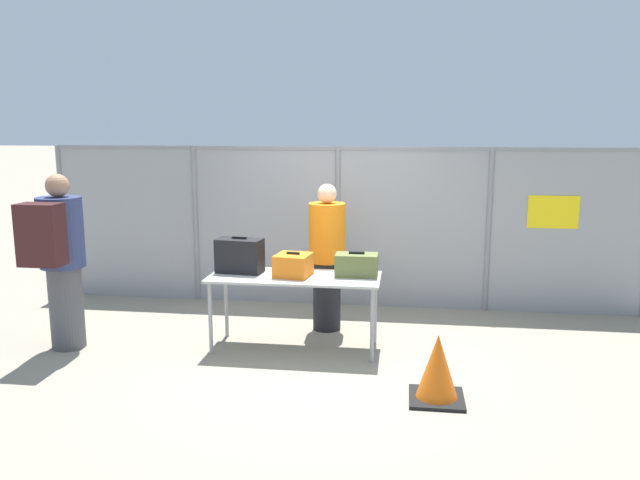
{
  "coord_description": "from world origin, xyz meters",
  "views": [
    {
      "loc": [
        0.85,
        -5.98,
        2.3
      ],
      "look_at": [
        -0.08,
        0.74,
        1.05
      ],
      "focal_mm": 35.0,
      "sensor_mm": 36.0,
      "label": 1
    }
  ],
  "objects_px": {
    "suitcase_orange": "(293,265)",
    "suitcase_olive": "(357,265)",
    "inspection_table": "(295,282)",
    "traveler_hooded": "(59,255)",
    "traffic_cone": "(437,370)",
    "security_worker_near": "(327,255)",
    "suitcase_black": "(240,256)",
    "utility_trailer": "(444,243)"
  },
  "relations": [
    {
      "from": "suitcase_olive",
      "to": "traffic_cone",
      "type": "bearing_deg",
      "value": -55.7
    },
    {
      "from": "inspection_table",
      "to": "suitcase_olive",
      "type": "bearing_deg",
      "value": 8.29
    },
    {
      "from": "inspection_table",
      "to": "suitcase_orange",
      "type": "height_order",
      "value": "suitcase_orange"
    },
    {
      "from": "suitcase_black",
      "to": "suitcase_orange",
      "type": "distance_m",
      "value": 0.59
    },
    {
      "from": "inspection_table",
      "to": "suitcase_olive",
      "type": "xyz_separation_m",
      "value": [
        0.63,
        0.09,
        0.18
      ]
    },
    {
      "from": "traffic_cone",
      "to": "traveler_hooded",
      "type": "bearing_deg",
      "value": 169.32
    },
    {
      "from": "suitcase_olive",
      "to": "traffic_cone",
      "type": "xyz_separation_m",
      "value": [
        0.78,
        -1.15,
        -0.63
      ]
    },
    {
      "from": "suitcase_orange",
      "to": "security_worker_near",
      "type": "relative_size",
      "value": 0.24
    },
    {
      "from": "utility_trailer",
      "to": "traffic_cone",
      "type": "xyz_separation_m",
      "value": [
        -0.33,
        -5.04,
        -0.15
      ]
    },
    {
      "from": "suitcase_black",
      "to": "suitcase_orange",
      "type": "height_order",
      "value": "suitcase_black"
    },
    {
      "from": "utility_trailer",
      "to": "suitcase_orange",
      "type": "bearing_deg",
      "value": -113.84
    },
    {
      "from": "inspection_table",
      "to": "suitcase_olive",
      "type": "height_order",
      "value": "suitcase_olive"
    },
    {
      "from": "suitcase_orange",
      "to": "suitcase_olive",
      "type": "height_order",
      "value": "suitcase_olive"
    },
    {
      "from": "suitcase_olive",
      "to": "suitcase_orange",
      "type": "bearing_deg",
      "value": -172.21
    },
    {
      "from": "inspection_table",
      "to": "suitcase_olive",
      "type": "distance_m",
      "value": 0.66
    },
    {
      "from": "suitcase_black",
      "to": "suitcase_olive",
      "type": "relative_size",
      "value": 1.15
    },
    {
      "from": "security_worker_near",
      "to": "suitcase_black",
      "type": "bearing_deg",
      "value": 29.97
    },
    {
      "from": "traveler_hooded",
      "to": "traffic_cone",
      "type": "height_order",
      "value": "traveler_hooded"
    },
    {
      "from": "suitcase_black",
      "to": "suitcase_olive",
      "type": "xyz_separation_m",
      "value": [
        1.23,
        0.01,
        -0.06
      ]
    },
    {
      "from": "inspection_table",
      "to": "utility_trailer",
      "type": "xyz_separation_m",
      "value": [
        1.74,
        3.98,
        -0.3
      ]
    },
    {
      "from": "suitcase_orange",
      "to": "traffic_cone",
      "type": "distance_m",
      "value": 1.88
    },
    {
      "from": "inspection_table",
      "to": "suitcase_orange",
      "type": "distance_m",
      "value": 0.18
    },
    {
      "from": "inspection_table",
      "to": "suitcase_olive",
      "type": "relative_size",
      "value": 4.05
    },
    {
      "from": "inspection_table",
      "to": "traveler_hooded",
      "type": "bearing_deg",
      "value": -171.77
    },
    {
      "from": "security_worker_near",
      "to": "traveler_hooded",
      "type": "bearing_deg",
      "value": 16.0
    },
    {
      "from": "traffic_cone",
      "to": "suitcase_black",
      "type": "bearing_deg",
      "value": 150.43
    },
    {
      "from": "traveler_hooded",
      "to": "security_worker_near",
      "type": "xyz_separation_m",
      "value": [
        2.62,
        1.03,
        -0.14
      ]
    },
    {
      "from": "security_worker_near",
      "to": "traffic_cone",
      "type": "distance_m",
      "value": 2.17
    },
    {
      "from": "suitcase_orange",
      "to": "traffic_cone",
      "type": "height_order",
      "value": "suitcase_orange"
    },
    {
      "from": "suitcase_orange",
      "to": "suitcase_olive",
      "type": "distance_m",
      "value": 0.65
    },
    {
      "from": "suitcase_olive",
      "to": "utility_trailer",
      "type": "xyz_separation_m",
      "value": [
        1.11,
        3.89,
        -0.48
      ]
    },
    {
      "from": "security_worker_near",
      "to": "utility_trailer",
      "type": "relative_size",
      "value": 0.38
    },
    {
      "from": "inspection_table",
      "to": "traveler_hooded",
      "type": "distance_m",
      "value": 2.41
    },
    {
      "from": "suitcase_black",
      "to": "traffic_cone",
      "type": "bearing_deg",
      "value": -29.57
    },
    {
      "from": "suitcase_orange",
      "to": "traveler_hooded",
      "type": "bearing_deg",
      "value": -171.63
    },
    {
      "from": "inspection_table",
      "to": "suitcase_black",
      "type": "bearing_deg",
      "value": 172.04
    },
    {
      "from": "suitcase_orange",
      "to": "utility_trailer",
      "type": "bearing_deg",
      "value": 66.16
    },
    {
      "from": "suitcase_olive",
      "to": "utility_trailer",
      "type": "distance_m",
      "value": 4.07
    },
    {
      "from": "utility_trailer",
      "to": "traffic_cone",
      "type": "relative_size",
      "value": 7.52
    },
    {
      "from": "suitcase_orange",
      "to": "traveler_hooded",
      "type": "height_order",
      "value": "traveler_hooded"
    },
    {
      "from": "inspection_table",
      "to": "suitcase_black",
      "type": "distance_m",
      "value": 0.65
    },
    {
      "from": "suitcase_black",
      "to": "traffic_cone",
      "type": "height_order",
      "value": "suitcase_black"
    }
  ]
}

